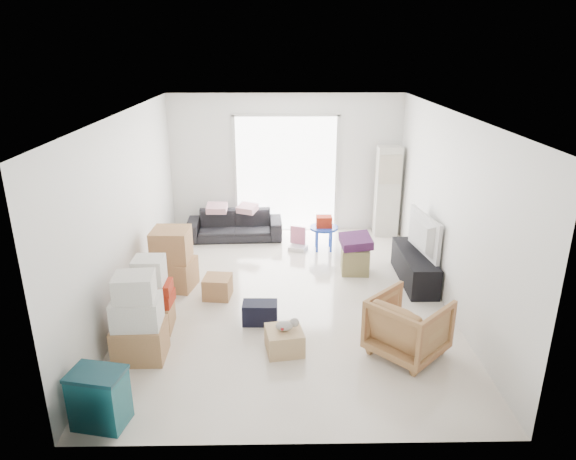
% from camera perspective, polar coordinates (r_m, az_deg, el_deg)
% --- Properties ---
extents(room_shell, '(4.98, 6.48, 3.18)m').
position_cam_1_polar(room_shell, '(7.20, 0.09, 2.15)').
color(room_shell, silver).
rests_on(room_shell, ground).
extents(sliding_door, '(2.10, 0.04, 2.33)m').
position_cam_1_polar(sliding_door, '(10.10, -0.22, 6.73)').
color(sliding_door, white).
rests_on(sliding_door, room_shell).
extents(ac_tower, '(0.45, 0.30, 1.75)m').
position_cam_1_polar(ac_tower, '(10.09, 10.98, 4.19)').
color(ac_tower, beige).
rests_on(ac_tower, room_shell).
extents(tv_console, '(0.43, 1.44, 0.48)m').
position_cam_1_polar(tv_console, '(8.36, 13.89, -4.00)').
color(tv_console, black).
rests_on(tv_console, room_shell).
extents(television, '(0.77, 1.17, 0.14)m').
position_cam_1_polar(television, '(8.25, 14.06, -2.02)').
color(television, black).
rests_on(television, tv_console).
extents(sofa, '(1.82, 0.59, 0.71)m').
position_cam_1_polar(sofa, '(9.93, -5.96, 1.03)').
color(sofa, black).
rests_on(sofa, room_shell).
extents(pillow_left, '(0.36, 0.29, 0.11)m').
position_cam_1_polar(pillow_left, '(9.82, -7.95, 3.24)').
color(pillow_left, '#E8A9BB').
rests_on(pillow_left, sofa).
extents(pillow_right, '(0.46, 0.42, 0.13)m').
position_cam_1_polar(pillow_right, '(9.75, -4.56, 3.28)').
color(pillow_right, '#E8A9BB').
rests_on(pillow_right, sofa).
extents(armchair, '(1.09, 1.09, 0.82)m').
position_cam_1_polar(armchair, '(6.39, 13.25, -10.09)').
color(armchair, '#A57D49').
rests_on(armchair, room_shell).
extents(storage_bins, '(0.58, 0.46, 0.60)m').
position_cam_1_polar(storage_bins, '(5.57, -20.23, -17.12)').
color(storage_bins, '#14545C').
rests_on(storage_bins, room_shell).
extents(box_stack_a, '(0.60, 0.50, 1.09)m').
position_cam_1_polar(box_stack_a, '(6.36, -16.32, -9.73)').
color(box_stack_a, '#A7754B').
rests_on(box_stack_a, room_shell).
extents(box_stack_b, '(0.56, 0.51, 1.01)m').
position_cam_1_polar(box_stack_b, '(6.96, -14.89, -7.36)').
color(box_stack_b, '#A7754B').
rests_on(box_stack_b, room_shell).
extents(box_stack_c, '(0.73, 0.64, 0.95)m').
position_cam_1_polar(box_stack_c, '(8.02, -12.72, -3.22)').
color(box_stack_c, '#A7754B').
rests_on(box_stack_c, room_shell).
extents(loose_box, '(0.43, 0.43, 0.32)m').
position_cam_1_polar(loose_box, '(7.72, -7.83, -6.28)').
color(loose_box, '#A7754B').
rests_on(loose_box, room_shell).
extents(duffel_bag, '(0.47, 0.29, 0.30)m').
position_cam_1_polar(duffel_bag, '(7.00, -3.13, -9.17)').
color(duffel_bag, black).
rests_on(duffel_bag, room_shell).
extents(ottoman, '(0.47, 0.47, 0.44)m').
position_cam_1_polar(ottoman, '(8.51, 7.45, -3.30)').
color(ottoman, olive).
rests_on(ottoman, room_shell).
extents(blanket, '(0.52, 0.52, 0.14)m').
position_cam_1_polar(blanket, '(8.40, 7.53, -1.49)').
color(blanket, '#4A1E4D').
rests_on(blanket, ottoman).
extents(kids_table, '(0.51, 0.51, 0.64)m').
position_cam_1_polar(kids_table, '(9.30, 4.01, 0.46)').
color(kids_table, '#1A3EBF').
rests_on(kids_table, room_shell).
extents(toy_walker, '(0.38, 0.37, 0.41)m').
position_cam_1_polar(toy_walker, '(9.42, 1.11, -1.46)').
color(toy_walker, silver).
rests_on(toy_walker, room_shell).
extents(wood_crate, '(0.50, 0.50, 0.29)m').
position_cam_1_polar(wood_crate, '(6.41, -0.41, -12.16)').
color(wood_crate, tan).
rests_on(wood_crate, room_shell).
extents(plush_bunny, '(0.29, 0.17, 0.14)m').
position_cam_1_polar(plush_bunny, '(6.30, -0.12, -10.49)').
color(plush_bunny, '#B2ADA8').
rests_on(plush_bunny, wood_crate).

